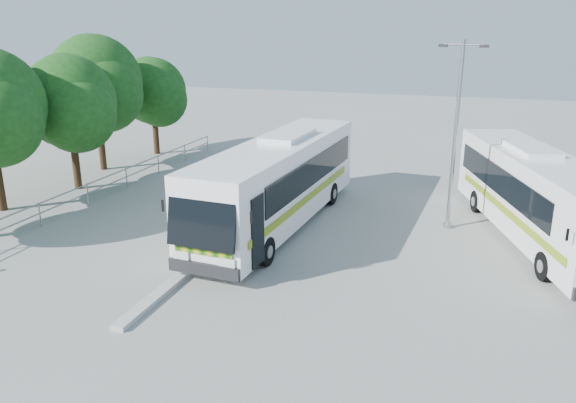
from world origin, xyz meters
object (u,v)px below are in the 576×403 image
(tree_far_d, at_px, (97,82))
(coach_main, at_px, (279,181))
(tree_far_e, at_px, (154,91))
(tree_far_c, at_px, (70,102))
(coach_adjacent, at_px, (536,195))
(lamppost, at_px, (456,128))

(tree_far_d, height_order, coach_main, tree_far_d)
(coach_main, bearing_deg, tree_far_e, 142.36)
(tree_far_c, xyz_separation_m, coach_adjacent, (20.67, -0.32, -2.51))
(coach_main, xyz_separation_m, lamppost, (6.49, 1.80, 2.14))
(tree_far_c, height_order, coach_main, tree_far_c)
(tree_far_c, relative_size, tree_far_d, 0.88)
(tree_far_e, distance_m, coach_main, 15.52)
(tree_far_e, height_order, coach_adjacent, tree_far_e)
(tree_far_e, height_order, coach_main, tree_far_e)
(tree_far_e, relative_size, coach_main, 0.48)
(coach_adjacent, bearing_deg, tree_far_d, 151.49)
(tree_far_c, distance_m, tree_far_e, 8.22)
(tree_far_c, bearing_deg, tree_far_e, 93.54)
(tree_far_c, xyz_separation_m, tree_far_e, (-0.51, 8.20, -0.37))
(lamppost, bearing_deg, coach_adjacent, 3.72)
(lamppost, bearing_deg, coach_main, -156.31)
(coach_adjacent, relative_size, lamppost, 1.60)
(tree_far_c, relative_size, lamppost, 0.90)
(tree_far_d, height_order, coach_adjacent, tree_far_d)
(tree_far_c, xyz_separation_m, lamppost, (17.61, -0.08, -0.26))
(tree_far_c, height_order, tree_far_e, tree_far_c)
(tree_far_d, bearing_deg, coach_main, -24.38)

